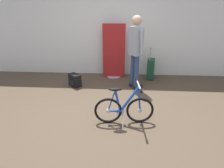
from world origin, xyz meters
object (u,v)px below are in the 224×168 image
at_px(floor_banner_stand, 114,55).
at_px(backpack_on_floor, 75,80).
at_px(folding_bike_foreground, 124,108).
at_px(visitor_near_wall, 136,48).
at_px(rolling_suitcase, 151,69).

bearing_deg(floor_banner_stand, backpack_on_floor, -141.28).
relative_size(folding_bike_foreground, visitor_near_wall, 0.59).
height_order(folding_bike_foreground, backpack_on_floor, folding_bike_foreground).
bearing_deg(backpack_on_floor, visitor_near_wall, 0.74).
distance_m(rolling_suitcase, backpack_on_floor, 2.05).
bearing_deg(visitor_near_wall, floor_banner_stand, 126.70).
xyz_separation_m(floor_banner_stand, backpack_on_floor, (-0.92, -0.74, -0.48)).
bearing_deg(folding_bike_foreground, floor_banner_stand, 97.55).
relative_size(floor_banner_stand, rolling_suitcase, 1.74).
distance_m(floor_banner_stand, folding_bike_foreground, 2.33).
bearing_deg(floor_banner_stand, rolling_suitcase, -3.67).
bearing_deg(rolling_suitcase, floor_banner_stand, 176.33).
xyz_separation_m(visitor_near_wall, backpack_on_floor, (-1.46, -0.02, -0.81)).
distance_m(folding_bike_foreground, backpack_on_floor, 1.97).
relative_size(floor_banner_stand, visitor_near_wall, 0.86).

